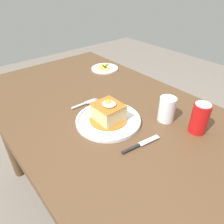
% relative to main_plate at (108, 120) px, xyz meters
% --- Properties ---
extents(ground_plane, '(6.00, 6.00, 0.00)m').
position_rel_main_plate_xyz_m(ground_plane, '(-0.08, 0.05, -0.77)').
color(ground_plane, slate).
extents(dining_table, '(1.45, 0.84, 0.76)m').
position_rel_main_plate_xyz_m(dining_table, '(-0.08, 0.05, -0.11)').
color(dining_table, brown).
rests_on(dining_table, ground_plane).
extents(main_plate, '(0.27, 0.27, 0.02)m').
position_rel_main_plate_xyz_m(main_plate, '(0.00, 0.00, 0.00)').
color(main_plate, white).
rests_on(main_plate, dining_table).
extents(sandwich_meal, '(0.16, 0.16, 0.10)m').
position_rel_main_plate_xyz_m(sandwich_meal, '(0.00, 0.00, 0.04)').
color(sandwich_meal, '#C66B23').
rests_on(sandwich_meal, main_plate).
extents(fork, '(0.02, 0.14, 0.01)m').
position_rel_main_plate_xyz_m(fork, '(-0.18, -0.01, -0.00)').
color(fork, silver).
rests_on(fork, dining_table).
extents(knife, '(0.04, 0.17, 0.01)m').
position_rel_main_plate_xyz_m(knife, '(0.18, -0.02, -0.00)').
color(knife, '#262628').
rests_on(knife, dining_table).
extents(soda_can, '(0.07, 0.07, 0.12)m').
position_rel_main_plate_xyz_m(soda_can, '(0.27, 0.23, 0.05)').
color(soda_can, red).
rests_on(soda_can, dining_table).
extents(drinking_glass, '(0.07, 0.07, 0.10)m').
position_rel_main_plate_xyz_m(drinking_glass, '(0.14, 0.19, 0.04)').
color(drinking_glass, '#3F2314').
rests_on(drinking_glass, dining_table).
extents(side_plate_fries, '(0.17, 0.17, 0.02)m').
position_rel_main_plate_xyz_m(side_plate_fries, '(-0.46, 0.34, -0.00)').
color(side_plate_fries, white).
rests_on(side_plate_fries, dining_table).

